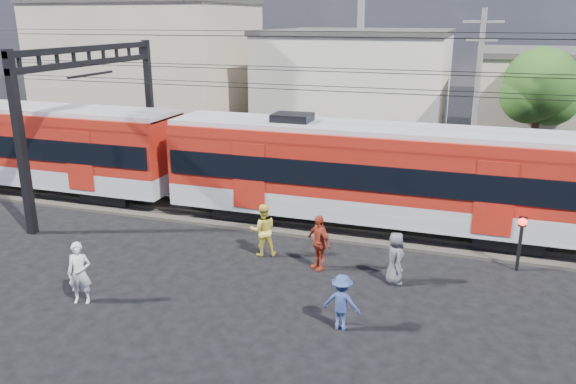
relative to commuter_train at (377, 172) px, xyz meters
name	(u,v)px	position (x,y,z in m)	size (l,w,h in m)	color
ground	(231,317)	(-2.62, -8.00, -2.40)	(120.00, 120.00, 0.00)	black
track_bed	(310,222)	(-2.62, 0.00, -2.34)	(70.00, 3.40, 0.12)	#2D2823
rail_near	(305,225)	(-2.62, -0.75, -2.22)	(70.00, 0.12, 0.12)	#59544C
rail_far	(315,213)	(-2.62, 0.75, -2.22)	(70.00, 0.12, 0.12)	#59544C
commuter_train	(377,172)	(0.00, 0.00, 0.00)	(50.30, 3.08, 4.17)	black
catenary	(119,89)	(-11.27, 0.00, 2.73)	(70.00, 9.30, 7.52)	black
building_west	(150,66)	(-19.62, 16.00, 2.25)	(14.28, 10.20, 9.30)	tan
building_midwest	(358,83)	(-4.62, 19.00, 1.25)	(12.24, 12.24, 7.30)	beige
utility_pole_mid	(476,97)	(3.38, 7.00, 2.13)	(1.80, 0.24, 8.50)	slate
tree_near	(544,89)	(6.57, 10.09, 2.26)	(3.82, 3.64, 6.72)	#382619
pedestrian_a	(80,273)	(-7.17, -8.57, -1.46)	(0.69, 0.45, 1.88)	beige
pedestrian_b	(263,230)	(-3.31, -3.64, -1.45)	(0.93, 0.72, 1.90)	#DEC845
pedestrian_c	(342,302)	(0.45, -7.61, -1.61)	(1.02, 0.59, 1.58)	navy
pedestrian_d	(319,242)	(-1.15, -4.13, -1.45)	(1.11, 0.46, 1.90)	#9B301C
pedestrian_e	(395,258)	(1.41, -4.38, -1.55)	(0.83, 0.54, 1.70)	#505055
crossing_signal	(521,233)	(5.18, -2.17, -1.08)	(0.28, 0.28, 1.90)	black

